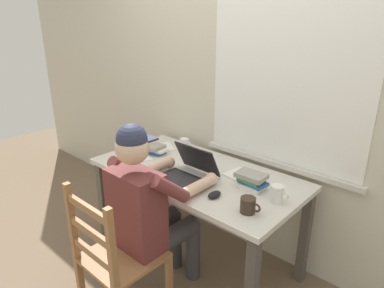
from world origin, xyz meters
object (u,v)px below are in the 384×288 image
(computer_mouse, at_px, (214,195))
(book_stack_main, at_px, (252,181))
(coffee_mug_dark, at_px, (248,205))
(desk, at_px, (196,183))
(wooden_chair, at_px, (115,259))
(coffee_mug_white, at_px, (185,144))
(laptop, at_px, (187,172))
(book_stack_side, at_px, (154,148))
(coffee_mug_spare, at_px, (278,194))
(landscape_photo_print, at_px, (200,156))
(seated_person, at_px, (150,206))

(computer_mouse, height_order, book_stack_main, book_stack_main)
(computer_mouse, height_order, coffee_mug_dark, coffee_mug_dark)
(desk, bearing_deg, coffee_mug_dark, -20.01)
(wooden_chair, xyz_separation_m, coffee_mug_white, (-0.37, 0.99, 0.34))
(laptop, height_order, book_stack_side, laptop)
(desk, relative_size, coffee_mug_spare, 13.34)
(desk, xyz_separation_m, computer_mouse, (0.33, -0.20, 0.11))
(desk, relative_size, laptop, 4.51)
(laptop, bearing_deg, coffee_mug_dark, -8.32)
(book_stack_main, bearing_deg, coffee_mug_white, 165.44)
(book_stack_side, height_order, landscape_photo_print, book_stack_side)
(seated_person, bearing_deg, landscape_photo_print, 105.41)
(wooden_chair, distance_m, book_stack_side, 0.97)
(computer_mouse, bearing_deg, coffee_mug_dark, -1.94)
(computer_mouse, xyz_separation_m, coffee_mug_white, (-0.67, 0.45, 0.03))
(laptop, distance_m, computer_mouse, 0.30)
(wooden_chair, height_order, laptop, laptop)
(seated_person, height_order, coffee_mug_spare, seated_person)
(book_stack_side, bearing_deg, coffee_mug_white, 60.08)
(desk, relative_size, seated_person, 1.22)
(desk, xyz_separation_m, coffee_mug_dark, (0.57, -0.21, 0.14))
(seated_person, xyz_separation_m, coffee_mug_spare, (0.61, 0.46, 0.12))
(landscape_photo_print, bearing_deg, coffee_mug_white, -167.16)
(coffee_mug_white, height_order, book_stack_side, coffee_mug_white)
(laptop, bearing_deg, book_stack_side, 162.37)
(book_stack_side, bearing_deg, desk, -3.87)
(seated_person, xyz_separation_m, book_stack_main, (0.40, 0.50, 0.12))
(coffee_mug_spare, bearing_deg, book_stack_side, 178.54)
(book_stack_main, bearing_deg, laptop, -155.21)
(desk, relative_size, coffee_mug_white, 13.51)
(wooden_chair, xyz_separation_m, landscape_photo_print, (-0.19, 0.96, 0.30))
(coffee_mug_white, distance_m, coffee_mug_dark, 1.03)
(computer_mouse, bearing_deg, book_stack_main, 68.29)
(coffee_mug_dark, height_order, landscape_photo_print, coffee_mug_dark)
(laptop, distance_m, landscape_photo_print, 0.41)
(wooden_chair, bearing_deg, book_stack_main, 63.03)
(wooden_chair, distance_m, coffee_mug_spare, 1.02)
(seated_person, bearing_deg, coffee_mug_spare, 37.11)
(coffee_mug_spare, bearing_deg, desk, -179.67)
(coffee_mug_white, bearing_deg, coffee_mug_dark, -26.53)
(seated_person, height_order, book_stack_side, seated_person)
(coffee_mug_spare, bearing_deg, coffee_mug_dark, -106.42)
(coffee_mug_spare, bearing_deg, laptop, -167.36)
(computer_mouse, bearing_deg, desk, 148.58)
(laptop, bearing_deg, seated_person, -91.87)
(computer_mouse, relative_size, coffee_mug_dark, 0.81)
(book_stack_side, bearing_deg, book_stack_main, 1.12)
(desk, height_order, wooden_chair, wooden_chair)
(computer_mouse, xyz_separation_m, landscape_photo_print, (-0.49, 0.42, -0.02))
(book_stack_main, bearing_deg, wooden_chair, -116.97)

